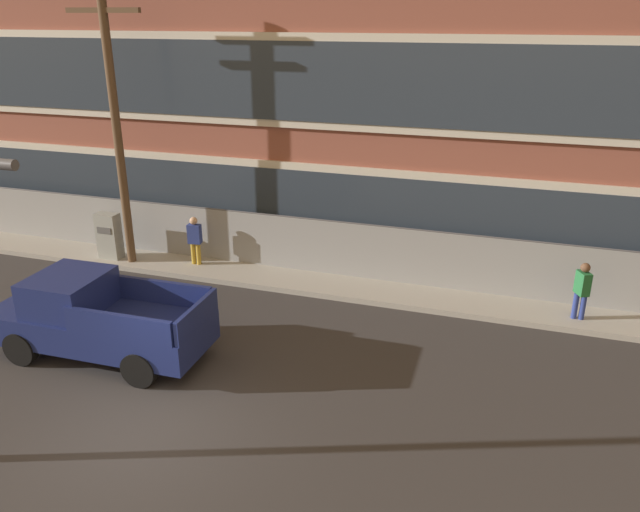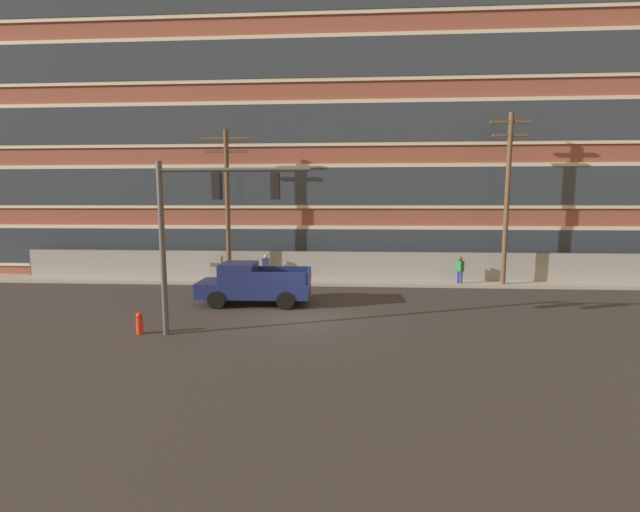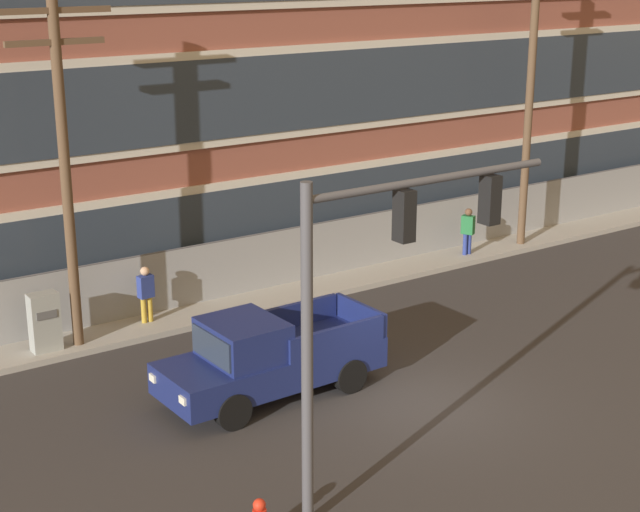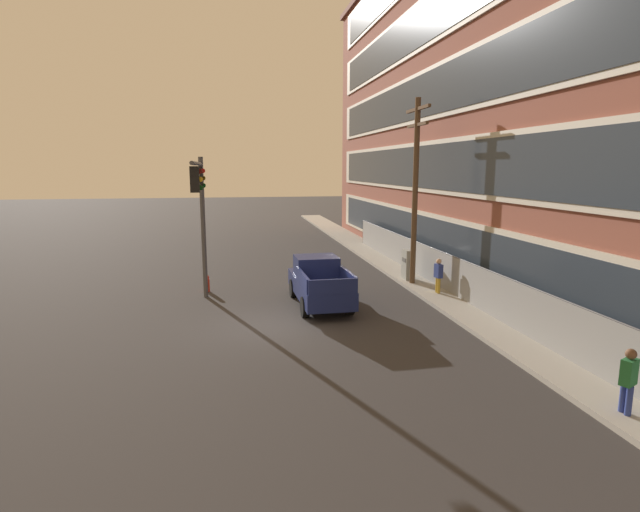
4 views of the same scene
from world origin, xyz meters
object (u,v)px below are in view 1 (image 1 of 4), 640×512
at_px(utility_pole_near_corner, 114,109).
at_px(pedestrian_near_cabinet, 582,289).
at_px(pedestrian_by_fence, 195,239).
at_px(electrical_cabinet, 109,238).
at_px(pickup_truck_navy, 96,319).

xyz_separation_m(utility_pole_near_corner, pedestrian_near_cabinet, (13.18, 0.12, -3.91)).
distance_m(utility_pole_near_corner, pedestrian_by_fence, 4.44).
relative_size(pedestrian_near_cabinet, pedestrian_by_fence, 1.00).
bearing_deg(utility_pole_near_corner, pedestrian_by_fence, 11.34).
bearing_deg(electrical_cabinet, pickup_truck_navy, -57.17).
relative_size(utility_pole_near_corner, pedestrian_by_fence, 5.18).
relative_size(pickup_truck_navy, pedestrian_near_cabinet, 3.08).
height_order(pedestrian_near_cabinet, pedestrian_by_fence, same).
bearing_deg(electrical_cabinet, pedestrian_by_fence, 7.14).
bearing_deg(electrical_cabinet, utility_pole_near_corner, -4.02).
relative_size(pickup_truck_navy, utility_pole_near_corner, 0.59).
bearing_deg(pedestrian_by_fence, pickup_truck_navy, -85.77).
height_order(pickup_truck_navy, pedestrian_near_cabinet, pickup_truck_navy).
xyz_separation_m(pickup_truck_navy, pedestrian_by_fence, (-0.40, 5.41, 0.05)).
bearing_deg(pickup_truck_navy, pedestrian_near_cabinet, 25.51).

